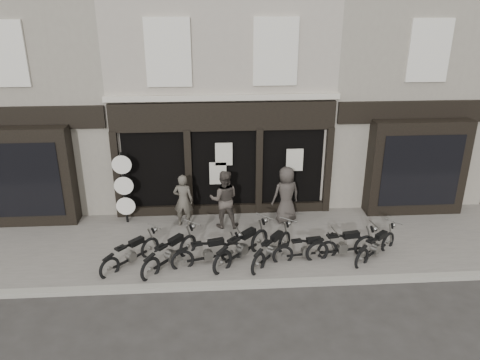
{
  "coord_description": "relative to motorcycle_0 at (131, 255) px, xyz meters",
  "views": [
    {
      "loc": [
        -0.43,
        -11.38,
        7.03
      ],
      "look_at": [
        0.44,
        1.6,
        1.83
      ],
      "focal_mm": 35.0,
      "sensor_mm": 36.0,
      "label": 1
    }
  ],
  "objects": [
    {
      "name": "central_building",
      "position": [
        2.66,
        6.08,
        3.7
      ],
      "size": [
        7.3,
        6.22,
        8.34
      ],
      "color": "#ABA192",
      "rests_on": "ground"
    },
    {
      "name": "motorcycle_2",
      "position": [
        2.11,
        -0.09,
        0.01
      ],
      "size": [
        2.0,
        0.84,
        0.98
      ],
      "rotation": [
        0.0,
        0.0,
        0.27
      ],
      "color": "black",
      "rests_on": "ground"
    },
    {
      "name": "kerb",
      "position": [
        2.66,
        -1.12,
        -0.32
      ],
      "size": [
        30.0,
        0.25,
        0.13
      ],
      "primitive_type": "cube",
      "color": "gray",
      "rests_on": "ground_plane"
    },
    {
      "name": "motorcycle_6",
      "position": [
        5.87,
        0.03,
        0.02
      ],
      "size": [
        2.12,
        0.68,
        1.02
      ],
      "rotation": [
        0.0,
        0.0,
        0.17
      ],
      "color": "black",
      "rests_on": "ground"
    },
    {
      "name": "motorcycle_0",
      "position": [
        0.0,
        0.0,
        0.0
      ],
      "size": [
        1.55,
        1.61,
        0.96
      ],
      "rotation": [
        0.0,
        0.0,
        0.81
      ],
      "color": "black",
      "rests_on": "ground"
    },
    {
      "name": "neighbour_right",
      "position": [
        9.01,
        6.03,
        3.66
      ],
      "size": [
        5.6,
        6.73,
        8.34
      ],
      "color": "gray",
      "rests_on": "ground"
    },
    {
      "name": "motorcycle_3",
      "position": [
        3.05,
        0.06,
        0.05
      ],
      "size": [
        1.8,
        1.8,
        1.1
      ],
      "rotation": [
        0.0,
        0.0,
        0.79
      ],
      "color": "black",
      "rests_on": "ground"
    },
    {
      "name": "man_right",
      "position": [
        4.61,
        2.3,
        0.67
      ],
      "size": [
        1.04,
        0.83,
        1.86
      ],
      "primitive_type": "imported",
      "rotation": [
        0.0,
        0.0,
        3.43
      ],
      "color": "#3A3430",
      "rests_on": "pavement"
    },
    {
      "name": "advert_sign_post",
      "position": [
        -0.51,
        2.55,
        0.83
      ],
      "size": [
        0.61,
        0.39,
        2.49
      ],
      "rotation": [
        0.0,
        0.0,
        0.03
      ],
      "color": "black",
      "rests_on": "ground"
    },
    {
      "name": "man_centre",
      "position": [
        2.62,
        2.07,
        0.68
      ],
      "size": [
        0.95,
        0.76,
        1.88
      ],
      "primitive_type": "imported",
      "rotation": [
        0.0,
        0.0,
        3.09
      ],
      "color": "#433C36",
      "rests_on": "pavement"
    },
    {
      "name": "motorcycle_5",
      "position": [
        4.83,
        -0.05,
        -0.02
      ],
      "size": [
        1.9,
        0.56,
        0.91
      ],
      "rotation": [
        0.0,
        0.0,
        0.14
      ],
      "color": "black",
      "rests_on": "ground"
    },
    {
      "name": "motorcycle_4",
      "position": [
        3.88,
        -0.01,
        0.01
      ],
      "size": [
        1.48,
        1.76,
        0.99
      ],
      "rotation": [
        0.0,
        0.0,
        0.91
      ],
      "color": "black",
      "rests_on": "ground"
    },
    {
      "name": "neighbour_left",
      "position": [
        -3.69,
        6.03,
        3.66
      ],
      "size": [
        5.6,
        6.73,
        8.34
      ],
      "color": "gray",
      "rests_on": "ground"
    },
    {
      "name": "motorcycle_7",
      "position": [
        6.81,
        -0.05,
        -0.01
      ],
      "size": [
        1.64,
        1.44,
        0.94
      ],
      "rotation": [
        0.0,
        0.0,
        0.69
      ],
      "color": "black",
      "rests_on": "ground"
    },
    {
      "name": "ground_plane",
      "position": [
        2.66,
        0.13,
        -0.38
      ],
      "size": [
        90.0,
        90.0,
        0.0
      ],
      "primitive_type": "plane",
      "color": "#2D2B28",
      "rests_on": "ground"
    },
    {
      "name": "pavement",
      "position": [
        2.66,
        1.03,
        -0.32
      ],
      "size": [
        30.0,
        4.2,
        0.12
      ],
      "primitive_type": "cube",
      "color": "#66605A",
      "rests_on": "ground_plane"
    },
    {
      "name": "motorcycle_1",
      "position": [
        1.08,
        -0.09,
        0.03
      ],
      "size": [
        1.57,
        1.81,
        1.04
      ],
      "rotation": [
        0.0,
        0.0,
        0.89
      ],
      "color": "black",
      "rests_on": "ground"
    },
    {
      "name": "man_left",
      "position": [
        1.34,
        2.23,
        0.6
      ],
      "size": [
        0.69,
        0.51,
        1.72
      ],
      "primitive_type": "imported",
      "rotation": [
        0.0,
        0.0,
        2.97
      ],
      "color": "#4E4940",
      "rests_on": "pavement"
    }
  ]
}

